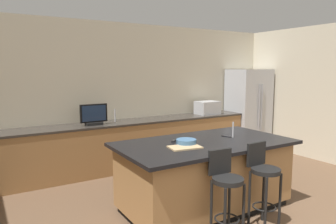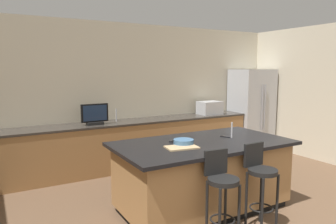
{
  "view_description": "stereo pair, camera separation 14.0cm",
  "coord_description": "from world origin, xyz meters",
  "px_view_note": "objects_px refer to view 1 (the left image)",
  "views": [
    {
      "loc": [
        -2.42,
        -1.27,
        1.86
      ],
      "look_at": [
        0.24,
        3.13,
        1.17
      ],
      "focal_mm": 33.82,
      "sensor_mm": 36.0,
      "label": 1
    },
    {
      "loc": [
        -2.3,
        -1.34,
        1.86
      ],
      "look_at": [
        0.24,
        3.13,
        1.17
      ],
      "focal_mm": 33.82,
      "sensor_mm": 36.0,
      "label": 2
    }
  ],
  "objects_px": {
    "refrigerator": "(248,109)",
    "cutting_board": "(185,147)",
    "cell_phone": "(227,136)",
    "tv_remote": "(174,140)",
    "bar_stool_left": "(226,187)",
    "bar_stool_right": "(263,177)",
    "microwave": "(207,108)",
    "kitchen_island": "(205,175)",
    "fruit_bowl": "(186,142)",
    "tv_monitor": "(94,115)"
  },
  "relations": [
    {
      "from": "refrigerator",
      "to": "bar_stool_left",
      "type": "bearing_deg",
      "value": -138.32
    },
    {
      "from": "microwave",
      "to": "bar_stool_left",
      "type": "relative_size",
      "value": 0.48
    },
    {
      "from": "microwave",
      "to": "fruit_bowl",
      "type": "height_order",
      "value": "microwave"
    },
    {
      "from": "fruit_bowl",
      "to": "cell_phone",
      "type": "distance_m",
      "value": 0.79
    },
    {
      "from": "cutting_board",
      "to": "fruit_bowl",
      "type": "bearing_deg",
      "value": 49.58
    },
    {
      "from": "refrigerator",
      "to": "cutting_board",
      "type": "bearing_deg",
      "value": -145.99
    },
    {
      "from": "kitchen_island",
      "to": "bar_stool_right",
      "type": "relative_size",
      "value": 2.32
    },
    {
      "from": "refrigerator",
      "to": "bar_stool_left",
      "type": "height_order",
      "value": "refrigerator"
    },
    {
      "from": "tv_monitor",
      "to": "kitchen_island",
      "type": "bearing_deg",
      "value": -68.85
    },
    {
      "from": "refrigerator",
      "to": "bar_stool_right",
      "type": "height_order",
      "value": "refrigerator"
    },
    {
      "from": "cell_phone",
      "to": "cutting_board",
      "type": "relative_size",
      "value": 0.39
    },
    {
      "from": "fruit_bowl",
      "to": "microwave",
      "type": "bearing_deg",
      "value": 46.68
    },
    {
      "from": "kitchen_island",
      "to": "bar_stool_left",
      "type": "height_order",
      "value": "bar_stool_left"
    },
    {
      "from": "cell_phone",
      "to": "cutting_board",
      "type": "xyz_separation_m",
      "value": [
        -0.89,
        -0.24,
        0.01
      ]
    },
    {
      "from": "microwave",
      "to": "tv_remote",
      "type": "relative_size",
      "value": 2.82
    },
    {
      "from": "bar_stool_left",
      "to": "cutting_board",
      "type": "xyz_separation_m",
      "value": [
        -0.13,
        0.61,
        0.33
      ]
    },
    {
      "from": "cell_phone",
      "to": "tv_remote",
      "type": "height_order",
      "value": "tv_remote"
    },
    {
      "from": "microwave",
      "to": "cutting_board",
      "type": "relative_size",
      "value": 1.26
    },
    {
      "from": "microwave",
      "to": "fruit_bowl",
      "type": "bearing_deg",
      "value": -133.32
    },
    {
      "from": "refrigerator",
      "to": "tv_remote",
      "type": "relative_size",
      "value": 10.97
    },
    {
      "from": "bar_stool_right",
      "to": "tv_remote",
      "type": "height_order",
      "value": "bar_stool_right"
    },
    {
      "from": "microwave",
      "to": "cutting_board",
      "type": "bearing_deg",
      "value": -133.17
    },
    {
      "from": "tv_remote",
      "to": "cell_phone",
      "type": "bearing_deg",
      "value": 31.08
    },
    {
      "from": "kitchen_island",
      "to": "fruit_bowl",
      "type": "distance_m",
      "value": 0.58
    },
    {
      "from": "bar_stool_right",
      "to": "cutting_board",
      "type": "height_order",
      "value": "bar_stool_right"
    },
    {
      "from": "refrigerator",
      "to": "tv_monitor",
      "type": "relative_size",
      "value": 3.91
    },
    {
      "from": "refrigerator",
      "to": "microwave",
      "type": "distance_m",
      "value": 1.18
    },
    {
      "from": "bar_stool_right",
      "to": "fruit_bowl",
      "type": "distance_m",
      "value": 1.01
    },
    {
      "from": "cell_phone",
      "to": "tv_remote",
      "type": "xyz_separation_m",
      "value": [
        -0.8,
        0.15,
        0.01
      ]
    },
    {
      "from": "bar_stool_left",
      "to": "tv_remote",
      "type": "bearing_deg",
      "value": 96.66
    },
    {
      "from": "bar_stool_right",
      "to": "cutting_board",
      "type": "xyz_separation_m",
      "value": [
        -0.7,
        0.61,
        0.32
      ]
    },
    {
      "from": "tv_monitor",
      "to": "fruit_bowl",
      "type": "height_order",
      "value": "tv_monitor"
    },
    {
      "from": "bar_stool_left",
      "to": "cutting_board",
      "type": "height_order",
      "value": "bar_stool_left"
    },
    {
      "from": "microwave",
      "to": "tv_monitor",
      "type": "xyz_separation_m",
      "value": [
        -2.55,
        -0.05,
        0.03
      ]
    },
    {
      "from": "microwave",
      "to": "cutting_board",
      "type": "distance_m",
      "value": 3.15
    },
    {
      "from": "refrigerator",
      "to": "microwave",
      "type": "relative_size",
      "value": 3.89
    },
    {
      "from": "bar_stool_left",
      "to": "cell_phone",
      "type": "relative_size",
      "value": 6.62
    },
    {
      "from": "refrigerator",
      "to": "bar_stool_right",
      "type": "distance_m",
      "value": 3.89
    },
    {
      "from": "refrigerator",
      "to": "tv_monitor",
      "type": "height_order",
      "value": "refrigerator"
    },
    {
      "from": "microwave",
      "to": "fruit_bowl",
      "type": "xyz_separation_m",
      "value": [
        -2.05,
        -2.18,
        -0.08
      ]
    },
    {
      "from": "bar_stool_left",
      "to": "tv_remote",
      "type": "xyz_separation_m",
      "value": [
        -0.04,
        0.99,
        0.33
      ]
    },
    {
      "from": "tv_monitor",
      "to": "bar_stool_left",
      "type": "distance_m",
      "value": 2.94
    },
    {
      "from": "kitchen_island",
      "to": "bar_stool_right",
      "type": "height_order",
      "value": "bar_stool_right"
    },
    {
      "from": "kitchen_island",
      "to": "microwave",
      "type": "relative_size",
      "value": 4.84
    },
    {
      "from": "microwave",
      "to": "tv_remote",
      "type": "xyz_separation_m",
      "value": [
        -2.07,
        -1.91,
        -0.11
      ]
    },
    {
      "from": "tv_remote",
      "to": "tv_monitor",
      "type": "bearing_deg",
      "value": 146.14
    },
    {
      "from": "kitchen_island",
      "to": "cell_phone",
      "type": "bearing_deg",
      "value": 11.3
    },
    {
      "from": "refrigerator",
      "to": "cutting_board",
      "type": "height_order",
      "value": "refrigerator"
    },
    {
      "from": "cutting_board",
      "to": "tv_remote",
      "type": "bearing_deg",
      "value": 77.24
    },
    {
      "from": "bar_stool_right",
      "to": "microwave",
      "type": "bearing_deg",
      "value": 61.98
    }
  ]
}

